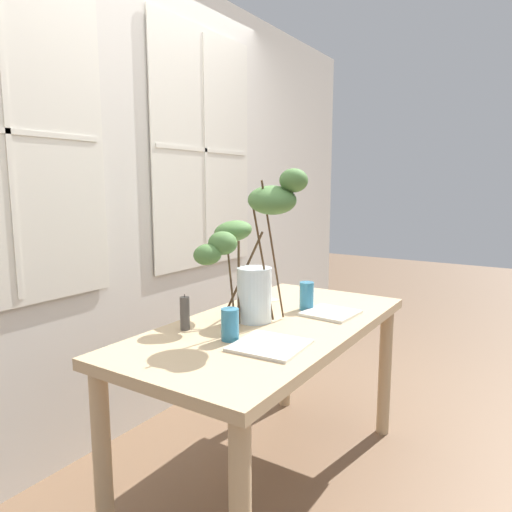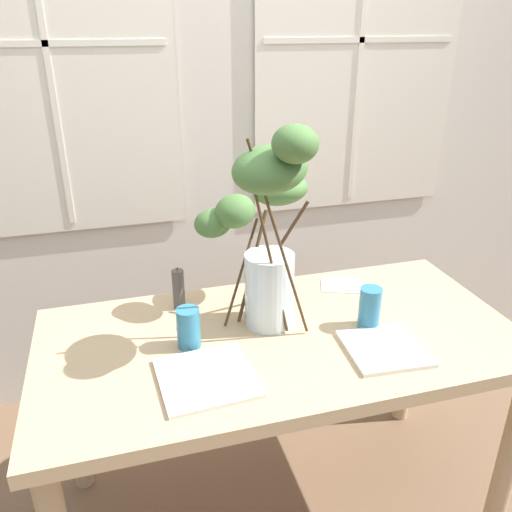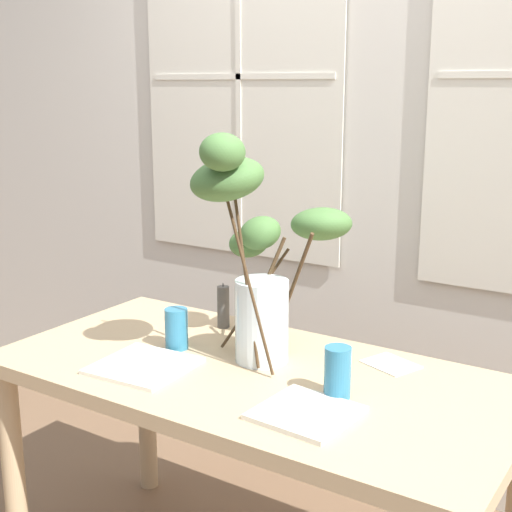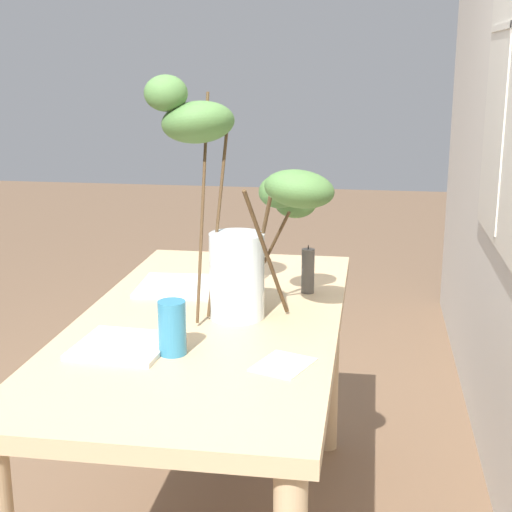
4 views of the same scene
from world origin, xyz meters
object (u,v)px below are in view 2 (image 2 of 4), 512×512
Objects in this scene: plate_square_left at (206,377)px; pillar_candle at (179,289)px; drinking_glass_blue_left at (188,328)px; plate_square_right at (384,349)px; drinking_glass_blue_right at (370,308)px; vase_with_branches at (266,229)px; dining_table at (280,361)px.

pillar_candle is at bearing 91.77° from plate_square_left.
drinking_glass_blue_left reaches higher than plate_square_right.
drinking_glass_blue_left is 0.83× the size of pillar_candle.
vase_with_branches is at bearing 159.10° from drinking_glass_blue_right.
pillar_candle is at bearing 146.67° from vase_with_branches.
drinking_glass_blue_left is 0.93× the size of drinking_glass_blue_right.
drinking_glass_blue_left is 0.19m from plate_square_left.
drinking_glass_blue_left is at bearing -164.73° from vase_with_branches.
drinking_glass_blue_left is (-0.29, 0.02, 0.17)m from dining_table.
plate_square_left is 1.13× the size of plate_square_right.
drinking_glass_blue_left is 0.60m from plate_square_right.
pillar_candle is at bearing 142.47° from plate_square_right.
vase_with_branches reaches higher than plate_square_left.
plate_square_right is (0.30, -0.26, -0.33)m from vase_with_branches.
dining_table is 0.34m from drinking_glass_blue_right.
dining_table is 0.34m from plate_square_left.
drinking_glass_blue_left is 0.50× the size of plate_square_left.
dining_table is 6.63× the size of plate_square_right.
plate_square_right is at bearing -1.17° from plate_square_left.
vase_with_branches is at bearing 45.19° from plate_square_left.
drinking_glass_blue_left is at bearing -91.29° from pillar_candle.
plate_square_right is (0.27, -0.17, 0.11)m from dining_table.
vase_with_branches is at bearing -33.33° from pillar_candle.
vase_with_branches is 4.93× the size of drinking_glass_blue_right.
dining_table is 0.43m from pillar_candle.
plate_square_right is at bearing -18.31° from drinking_glass_blue_left.
vase_with_branches reaches higher than dining_table.
vase_with_branches is 2.64× the size of plate_square_left.
dining_table is at bearing -3.25° from drinking_glass_blue_left.
vase_with_branches reaches higher than drinking_glass_blue_left.
pillar_candle is (-0.56, 0.43, 0.07)m from plate_square_right.
vase_with_branches reaches higher than plate_square_right.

